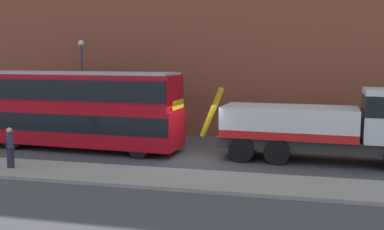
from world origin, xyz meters
name	(u,v)px	position (x,y,z in m)	size (l,w,h in m)	color
ground_plane	(198,158)	(0.00, 0.00, 0.00)	(120.00, 120.00, 0.00)	#424247
near_kerb	(173,179)	(0.00, -4.20, 0.07)	(60.00, 2.80, 0.15)	gray
building_facade	(223,2)	(0.00, 6.54, 8.07)	(60.00, 1.50, 16.00)	brown
recovery_tow_truck	(329,125)	(6.00, 0.47, 1.76)	(10.21, 3.16, 3.67)	#2D2D2D
double_decker_bus	(78,107)	(-6.52, 0.50, 2.23)	(11.15, 3.20, 4.06)	#B70C19
pedestrian_onlooker	(10,148)	(-7.13, -4.34, 0.99)	(0.44, 0.48, 1.71)	#232333
street_lamp	(82,79)	(-8.22, 4.35, 3.47)	(0.36, 0.36, 5.83)	#38383D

